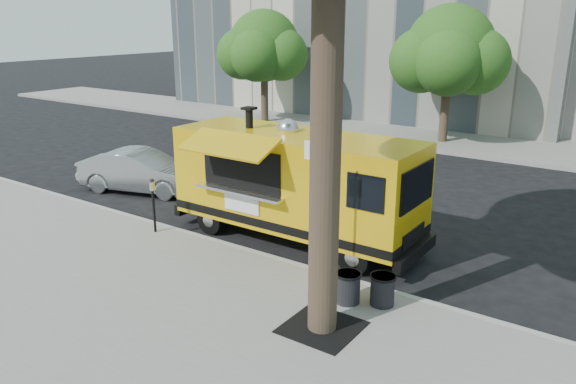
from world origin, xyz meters
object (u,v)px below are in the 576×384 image
at_px(sign_post, 310,201).
at_px(trash_bin_left, 348,287).
at_px(parking_meter, 153,199).
at_px(trash_bin_right, 383,289).
at_px(food_truck, 294,183).
at_px(sedan, 142,171).
at_px(far_tree_b, 450,51).
at_px(far_tree_a, 264,46).

height_order(sign_post, trash_bin_left, sign_post).
relative_size(sign_post, trash_bin_left, 5.24).
xyz_separation_m(parking_meter, trash_bin_left, (5.52, -0.43, -0.52)).
bearing_deg(sign_post, trash_bin_right, 1.87).
bearing_deg(sign_post, trash_bin_left, -13.21).
height_order(food_truck, trash_bin_right, food_truck).
bearing_deg(sedan, food_truck, -112.58).
bearing_deg(parking_meter, sedan, 142.91).
bearing_deg(food_truck, trash_bin_left, -39.58).
xyz_separation_m(trash_bin_left, trash_bin_right, (0.55, 0.28, -0.00)).
xyz_separation_m(far_tree_b, parking_meter, (-2.00, -14.05, -2.85)).
bearing_deg(food_truck, trash_bin_right, -30.98).
height_order(far_tree_b, trash_bin_left, far_tree_b).
bearing_deg(trash_bin_left, far_tree_b, 103.66).
bearing_deg(trash_bin_left, far_tree_a, 131.65).
xyz_separation_m(sign_post, food_truck, (-1.71, 1.99, -0.42)).
bearing_deg(far_tree_b, parking_meter, -98.10).
distance_m(sign_post, trash_bin_left, 1.71).
distance_m(far_tree_b, sedan, 13.15).
relative_size(far_tree_b, food_truck, 0.89).
height_order(sign_post, trash_bin_right, sign_post).
height_order(sign_post, sedan, sign_post).
bearing_deg(trash_bin_right, food_truck, 149.05).
relative_size(far_tree_a, trash_bin_right, 9.46).
xyz_separation_m(food_truck, trash_bin_left, (2.68, -2.22, -0.97)).
relative_size(sedan, trash_bin_right, 6.80).
bearing_deg(sign_post, parking_meter, 177.48).
height_order(far_tree_a, trash_bin_right, far_tree_a).
xyz_separation_m(far_tree_a, trash_bin_left, (12.52, -14.08, -3.32)).
bearing_deg(far_tree_a, sedan, -71.18).
height_order(parking_meter, trash_bin_left, parking_meter).
bearing_deg(sign_post, sedan, 161.43).
height_order(far_tree_b, food_truck, far_tree_b).
distance_m(far_tree_a, trash_bin_left, 19.13).
distance_m(far_tree_a, trash_bin_right, 19.29).
bearing_deg(food_truck, parking_meter, -147.80).
distance_m(far_tree_b, food_truck, 12.52).
bearing_deg(trash_bin_right, sedan, 164.60).
height_order(food_truck, trash_bin_left, food_truck).
bearing_deg(sedan, parking_meter, -143.92).
xyz_separation_m(far_tree_a, sign_post, (11.55, -13.85, -1.93)).
bearing_deg(sign_post, far_tree_a, 129.83).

